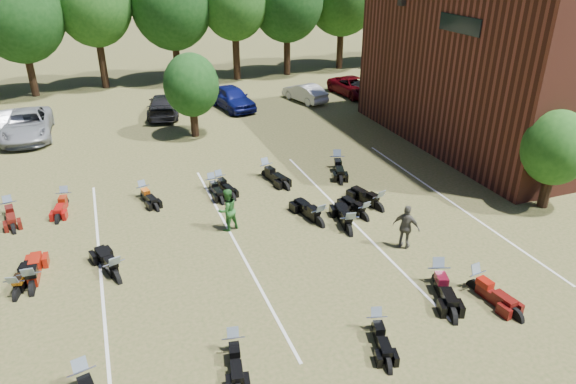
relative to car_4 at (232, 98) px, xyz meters
name	(u,v)px	position (x,y,z in m)	size (l,w,h in m)	color
ground	(337,266)	(-1.58, -20.20, -0.79)	(160.00, 160.00, 0.00)	brown
car_1	(8,121)	(-14.09, -0.06, -0.06)	(1.54, 4.42, 1.46)	silver
car_2	(27,125)	(-12.92, -1.47, 0.01)	(2.65, 5.75, 1.60)	gray
car_3	(164,105)	(-4.69, 0.08, -0.07)	(2.00, 4.92, 1.43)	black
car_4	(232,98)	(0.00, 0.00, 0.00)	(1.86, 4.62, 1.57)	#0C1154
car_5	(305,93)	(5.43, -0.07, -0.15)	(1.36, 3.90, 1.28)	beige
car_6	(354,87)	(9.53, 0.15, -0.12)	(2.21, 4.79, 1.33)	#50040B
car_7	(368,88)	(10.20, -0.85, -0.06)	(2.04, 5.02, 1.46)	#313135
person_green	(227,210)	(-4.57, -16.27, 0.10)	(0.87, 0.67, 1.78)	#276525
person_grey	(406,227)	(1.36, -19.98, 0.10)	(1.04, 0.43, 1.77)	#504D44
motorcycle_1	(234,353)	(-6.21, -23.14, -0.79)	(0.66, 2.08, 1.16)	black
motorcycle_3	(375,332)	(-2.01, -23.76, -0.79)	(0.65, 2.04, 1.14)	black
motorcycle_5	(436,284)	(1.11, -22.41, -0.79)	(0.79, 2.47, 1.38)	black
motorcycle_6	(475,289)	(2.16, -23.09, -0.79)	(0.74, 2.32, 1.29)	#510E0B
motorcycle_7	(33,291)	(-11.74, -17.95, -0.79)	(0.79, 2.47, 1.38)	maroon
motorcycle_8	(18,296)	(-12.20, -18.10, -0.79)	(0.69, 2.16, 1.20)	black
motorcycle_9	(117,280)	(-9.07, -18.28, -0.79)	(0.78, 2.46, 1.37)	black
motorcycle_10	(319,225)	(-0.98, -17.24, -0.79)	(0.78, 2.45, 1.37)	black
motorcycle_11	(349,233)	(-0.12, -18.26, -0.79)	(0.79, 2.49, 1.39)	black
motorcycle_12	(364,219)	(0.99, -17.45, -0.79)	(0.69, 2.15, 1.20)	black
motorcycle_13	(378,210)	(1.97, -16.92, -0.79)	(0.76, 2.38, 1.33)	black
motorcycle_14	(11,215)	(-12.98, -11.83, -0.79)	(0.70, 2.21, 1.23)	#4D0F0B
motorcycle_15	(66,205)	(-10.78, -11.61, -0.79)	(0.68, 2.15, 1.20)	maroon
motorcycle_16	(220,187)	(-3.93, -12.22, -0.79)	(0.66, 2.07, 1.15)	black
motorcycle_17	(144,197)	(-7.45, -12.10, -0.79)	(0.65, 2.04, 1.14)	black
motorcycle_18	(212,190)	(-4.35, -12.40, -0.79)	(0.65, 2.06, 1.15)	black
motorcycle_19	(266,176)	(-1.49, -11.86, -0.79)	(0.76, 2.38, 1.33)	black
motorcycle_20	(337,168)	(2.25, -12.18, -0.79)	(0.78, 2.45, 1.37)	black
tree_line	(167,2)	(-2.58, 8.80, 5.52)	(56.00, 6.00, 9.79)	black
young_tree_near_building	(556,148)	(8.92, -19.20, 1.96)	(2.80, 2.80, 4.16)	black
young_tree_midfield	(191,85)	(-3.58, -4.70, 2.31)	(3.20, 3.20, 4.70)	black
parking_lines	(234,240)	(-4.58, -17.20, -0.78)	(20.10, 14.00, 0.01)	silver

